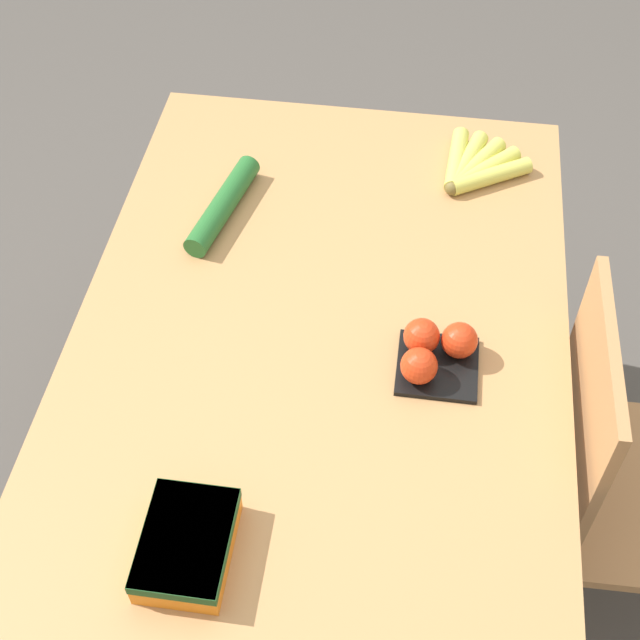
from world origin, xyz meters
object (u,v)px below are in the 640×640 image
(chair, at_px, (623,483))
(tomato_pack, at_px, (434,351))
(carrot_bag, at_px, (187,544))
(cucumber_near, at_px, (223,205))
(banana_bunch, at_px, (474,167))

(chair, relative_size, tomato_pack, 6.19)
(carrot_bag, xyz_separation_m, cucumber_near, (-0.76, -0.11, -0.01))
(chair, distance_m, carrot_bag, 0.90)
(carrot_bag, bearing_deg, banana_bunch, 156.99)
(tomato_pack, distance_m, cucumber_near, 0.57)
(banana_bunch, xyz_separation_m, cucumber_near, (0.20, -0.52, 0.01))
(chair, bearing_deg, carrot_bag, 115.81)
(chair, xyz_separation_m, cucumber_near, (-0.37, -0.86, 0.29))
(banana_bunch, bearing_deg, tomato_pack, -6.19)
(tomato_pack, bearing_deg, cucumber_near, -126.37)
(banana_bunch, bearing_deg, cucumber_near, -68.59)
(chair, xyz_separation_m, tomato_pack, (-0.04, -0.40, 0.30))
(tomato_pack, relative_size, carrot_bag, 0.79)
(tomato_pack, distance_m, carrot_bag, 0.55)
(chair, distance_m, banana_bunch, 0.73)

